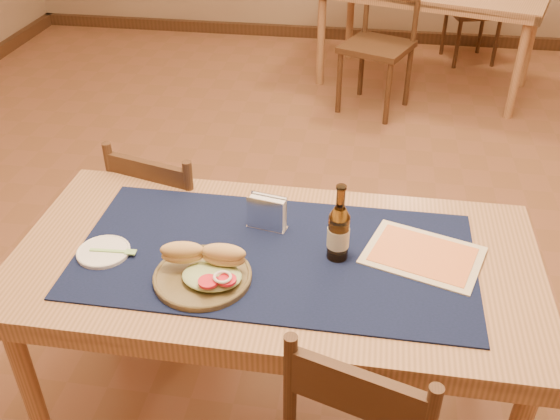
# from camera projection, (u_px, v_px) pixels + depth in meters

# --- Properties ---
(main_table) EXTENTS (1.60, 0.80, 0.75)m
(main_table) POSITION_uv_depth(u_px,v_px,m) (275.00, 276.00, 1.94)
(main_table) COLOR #AA7850
(main_table) RESTS_ON ground
(placemat) EXTENTS (1.20, 0.60, 0.01)m
(placemat) POSITION_uv_depth(u_px,v_px,m) (275.00, 255.00, 1.90)
(placemat) COLOR #0F1438
(placemat) RESTS_ON main_table
(baseboard) EXTENTS (6.00, 7.00, 0.10)m
(baseboard) POSITION_uv_depth(u_px,v_px,m) (303.00, 269.00, 2.94)
(baseboard) COLOR #402716
(baseboard) RESTS_ON ground
(chair_main_far) EXTENTS (0.49, 0.49, 0.86)m
(chair_main_far) POSITION_uv_depth(u_px,v_px,m) (177.00, 226.00, 2.55)
(chair_main_far) COLOR #402716
(chair_main_far) RESTS_ON ground
(chair_back_near) EXTENTS (0.56, 0.56, 0.93)m
(chair_back_near) POSITION_uv_depth(u_px,v_px,m) (380.00, 42.00, 4.31)
(chair_back_near) COLOR #402716
(chair_back_near) RESTS_ON ground
(chair_back_far) EXTENTS (0.47, 0.47, 0.83)m
(chair_back_far) POSITION_uv_depth(u_px,v_px,m) (476.00, 11.00, 5.09)
(chair_back_far) COLOR #402716
(chair_back_far) RESTS_ON ground
(sandwich_plate) EXTENTS (0.28, 0.28, 0.11)m
(sandwich_plate) POSITION_uv_depth(u_px,v_px,m) (205.00, 271.00, 1.78)
(sandwich_plate) COLOR brown
(sandwich_plate) RESTS_ON placemat
(side_plate) EXTENTS (0.16, 0.16, 0.01)m
(side_plate) POSITION_uv_depth(u_px,v_px,m) (103.00, 251.00, 1.89)
(side_plate) COLOR white
(side_plate) RESTS_ON placemat
(fork) EXTENTS (0.14, 0.03, 0.00)m
(fork) POSITION_uv_depth(u_px,v_px,m) (117.00, 251.00, 1.88)
(fork) COLOR #98DB78
(fork) RESTS_ON side_plate
(beer_bottle) EXTENTS (0.07, 0.07, 0.25)m
(beer_bottle) POSITION_uv_depth(u_px,v_px,m) (339.00, 232.00, 1.83)
(beer_bottle) COLOR #4E2F0D
(beer_bottle) RESTS_ON placemat
(napkin_holder) EXTENTS (0.14, 0.07, 0.11)m
(napkin_holder) POSITION_uv_depth(u_px,v_px,m) (267.00, 214.00, 1.98)
(napkin_holder) COLOR silver
(napkin_holder) RESTS_ON placemat
(menu_card) EXTENTS (0.40, 0.34, 0.01)m
(menu_card) POSITION_uv_depth(u_px,v_px,m) (423.00, 255.00, 1.88)
(menu_card) COLOR beige
(menu_card) RESTS_ON placemat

